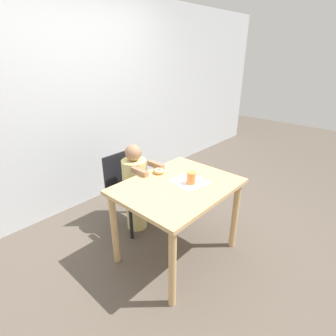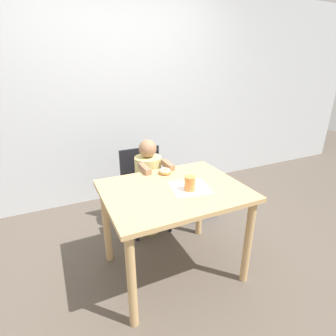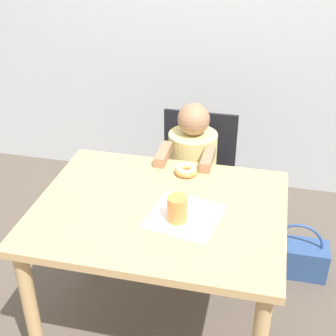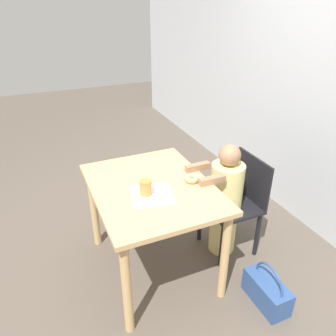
{
  "view_description": "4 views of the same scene",
  "coord_description": "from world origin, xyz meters",
  "px_view_note": "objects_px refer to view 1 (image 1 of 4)",
  "views": [
    {
      "loc": [
        -1.57,
        -1.31,
        1.84
      ],
      "look_at": [
        0.01,
        0.12,
        0.89
      ],
      "focal_mm": 28.0,
      "sensor_mm": 36.0,
      "label": 1
    },
    {
      "loc": [
        -0.79,
        -1.58,
        1.64
      ],
      "look_at": [
        0.01,
        0.12,
        0.89
      ],
      "focal_mm": 28.0,
      "sensor_mm": 36.0,
      "label": 2
    },
    {
      "loc": [
        0.4,
        -1.56,
        1.89
      ],
      "look_at": [
        0.01,
        0.12,
        0.89
      ],
      "focal_mm": 50.0,
      "sensor_mm": 36.0,
      "label": 3
    },
    {
      "loc": [
        1.86,
        -0.69,
        1.96
      ],
      "look_at": [
        0.01,
        0.12,
        0.89
      ],
      "focal_mm": 35.0,
      "sensor_mm": 36.0,
      "label": 4
    }
  ],
  "objects_px": {
    "chair": "(129,188)",
    "donut": "(159,171)",
    "child_figure": "(136,188)",
    "handbag": "(173,198)",
    "cup": "(191,178)"
  },
  "relations": [
    {
      "from": "chair",
      "to": "donut",
      "type": "bearing_deg",
      "value": -86.41
    },
    {
      "from": "chair",
      "to": "cup",
      "type": "distance_m",
      "value": 0.89
    },
    {
      "from": "child_figure",
      "to": "cup",
      "type": "bearing_deg",
      "value": -84.82
    },
    {
      "from": "handbag",
      "to": "donut",
      "type": "bearing_deg",
      "value": -151.33
    },
    {
      "from": "child_figure",
      "to": "cup",
      "type": "distance_m",
      "value": 0.77
    },
    {
      "from": "chair",
      "to": "donut",
      "type": "distance_m",
      "value": 0.56
    },
    {
      "from": "child_figure",
      "to": "handbag",
      "type": "distance_m",
      "value": 0.72
    },
    {
      "from": "chair",
      "to": "cup",
      "type": "xyz_separation_m",
      "value": [
        0.06,
        -0.81,
        0.37
      ]
    },
    {
      "from": "donut",
      "to": "cup",
      "type": "xyz_separation_m",
      "value": [
        0.03,
        -0.36,
        0.03
      ]
    },
    {
      "from": "handbag",
      "to": "cup",
      "type": "relative_size",
      "value": 3.26
    },
    {
      "from": "child_figure",
      "to": "handbag",
      "type": "relative_size",
      "value": 2.75
    },
    {
      "from": "child_figure",
      "to": "donut",
      "type": "height_order",
      "value": "child_figure"
    },
    {
      "from": "cup",
      "to": "donut",
      "type": "bearing_deg",
      "value": 95.47
    },
    {
      "from": "chair",
      "to": "child_figure",
      "type": "xyz_separation_m",
      "value": [
        0.0,
        -0.12,
        0.04
      ]
    },
    {
      "from": "child_figure",
      "to": "donut",
      "type": "distance_m",
      "value": 0.44
    }
  ]
}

